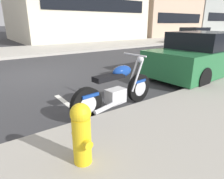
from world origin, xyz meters
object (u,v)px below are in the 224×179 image
object	(u,v)px
parked_motorcycle	(116,90)
car_opposite_curb	(194,36)
parked_car_mid_block	(201,56)
fire_hydrant	(82,132)

from	to	relation	value
parked_motorcycle	car_opposite_curb	world-z (taller)	car_opposite_curb
parked_car_mid_block	car_opposite_curb	xyz separation A→B (m)	(9.63, 6.46, -0.04)
parked_motorcycle	fire_hydrant	size ratio (longest dim) A/B	2.75
parked_car_mid_block	fire_hydrant	bearing A→B (deg)	-163.87
parked_motorcycle	parked_car_mid_block	xyz separation A→B (m)	(4.03, 0.59, 0.26)
car_opposite_curb	fire_hydrant	xyz separation A→B (m)	(-15.10, -8.29, -0.10)
parked_motorcycle	fire_hydrant	world-z (taller)	parked_motorcycle
car_opposite_curb	fire_hydrant	bearing A→B (deg)	29.85
parked_motorcycle	car_opposite_curb	distance (m)	15.38
parked_motorcycle	car_opposite_curb	bearing A→B (deg)	20.89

